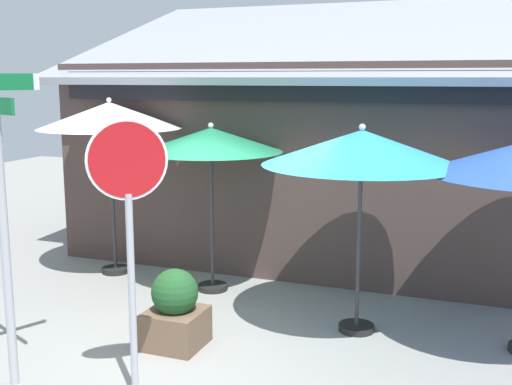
{
  "coord_description": "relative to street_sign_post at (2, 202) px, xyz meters",
  "views": [
    {
      "loc": [
        3.06,
        -6.5,
        3.09
      ],
      "look_at": [
        0.09,
        1.2,
        1.6
      ],
      "focal_mm": 44.77,
      "sensor_mm": 36.0,
      "label": 1
    }
  ],
  "objects": [
    {
      "name": "patio_umbrella_teal_right",
      "position": [
        2.97,
        2.62,
        0.37
      ],
      "size": [
        2.37,
        2.37,
        2.56
      ],
      "color": "black",
      "rests_on": "ground"
    },
    {
      "name": "cafe_building",
      "position": [
        1.75,
        6.45,
        -0.14
      ],
      "size": [
        8.96,
        5.19,
        4.65
      ],
      "color": "#473833",
      "rests_on": "ground"
    },
    {
      "name": "ground_plane",
      "position": [
        1.44,
        1.71,
        -1.95
      ],
      "size": [
        28.0,
        28.0,
        0.1
      ],
      "primitive_type": "cube",
      "color": "gray"
    },
    {
      "name": "patio_umbrella_forest_green_center",
      "position": [
        0.66,
        3.39,
        0.3
      ],
      "size": [
        2.05,
        2.05,
        2.46
      ],
      "color": "black",
      "rests_on": "ground"
    },
    {
      "name": "stop_sign",
      "position": [
        1.3,
        0.21,
        -0.0
      ],
      "size": [
        0.6,
        0.48,
        2.72
      ],
      "color": "#A8AAB2",
      "rests_on": "ground"
    },
    {
      "name": "street_sign_post",
      "position": [
        0.0,
        0.0,
        0.0
      ],
      "size": [
        0.73,
        0.78,
        3.15
      ],
      "color": "#A8AAB2",
      "rests_on": "ground"
    },
    {
      "name": "sidewalk_planter",
      "position": [
        1.1,
        1.42,
        -1.47
      ],
      "size": [
        0.64,
        0.64,
        0.93
      ],
      "color": "brown",
      "rests_on": "ground"
    },
    {
      "name": "patio_umbrella_ivory_left",
      "position": [
        -1.16,
        3.61,
        0.6
      ],
      "size": [
        2.22,
        2.22,
        2.79
      ],
      "color": "black",
      "rests_on": "ground"
    }
  ]
}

